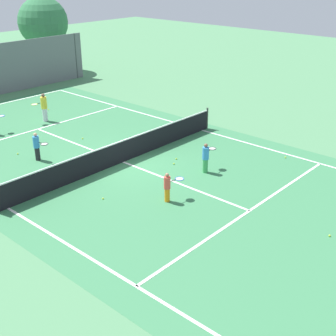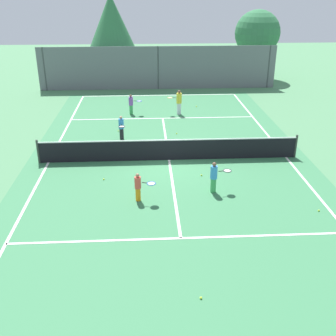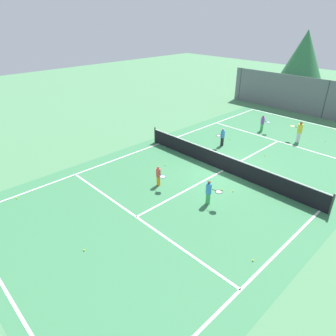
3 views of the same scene
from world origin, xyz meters
name	(u,v)px [view 2 (image 2 of 3)]	position (x,y,z in m)	size (l,w,h in m)	color
ground_plane	(169,160)	(0.00, 0.00, 0.00)	(80.00, 80.00, 0.00)	#4C8456
court_surface	(169,160)	(0.00, 0.00, 0.00)	(13.00, 25.00, 0.01)	#387A4C
tennis_net	(169,150)	(0.00, 0.00, 0.51)	(11.90, 0.10, 1.10)	#333833
perimeter_fence	(158,68)	(0.00, 14.00, 1.60)	(18.00, 0.12, 3.20)	slate
tree_0	(111,23)	(-3.52, 16.24, 4.66)	(3.81, 3.81, 6.81)	brown
tree_1	(257,33)	(8.32, 17.43, 3.71)	(3.70, 3.70, 5.57)	brown
player_0	(121,127)	(-2.30, 2.90, 0.65)	(0.37, 0.85, 1.25)	#232328
player_1	(214,177)	(1.56, -3.26, 0.65)	(0.85, 0.39, 1.26)	#3FA559
player_2	(131,104)	(-1.89, 7.40, 0.64)	(0.85, 0.44, 1.23)	#3FA559
player_3	(139,187)	(-1.34, -3.81, 0.59)	(0.82, 0.47, 1.11)	orange
player_4	(179,102)	(1.03, 7.22, 0.79)	(0.89, 0.34, 1.52)	silver
tennis_ball_0	(118,131)	(-2.56, 4.14, 0.03)	(0.07, 0.07, 0.07)	#CCE533
tennis_ball_1	(101,147)	(-3.30, 1.77, 0.03)	(0.07, 0.07, 0.07)	#CCE533
tennis_ball_2	(104,179)	(-2.83, -1.96, 0.03)	(0.07, 0.07, 0.07)	#CCE533
tennis_ball_3	(201,175)	(1.27, -1.79, 0.03)	(0.07, 0.07, 0.07)	#CCE533
tennis_ball_4	(177,133)	(0.62, 3.53, 0.03)	(0.07, 0.07, 0.07)	#CCE533
tennis_ball_5	(196,106)	(2.33, 8.81, 0.03)	(0.07, 0.07, 0.07)	#CCE533
tennis_ball_6	(319,211)	(5.08, -4.98, 0.03)	(0.07, 0.07, 0.07)	#CCE533
tennis_ball_7	(201,298)	(0.29, -9.17, 0.03)	(0.07, 0.07, 0.07)	#CCE533
tennis_ball_9	(212,172)	(1.75, -1.52, 0.03)	(0.07, 0.07, 0.07)	#CCE533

